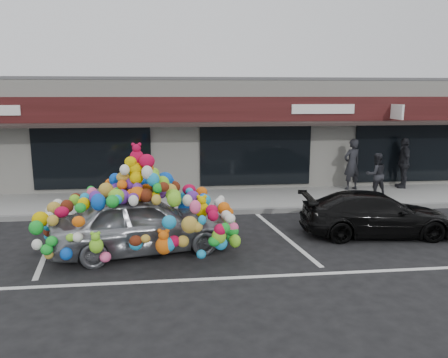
{
  "coord_description": "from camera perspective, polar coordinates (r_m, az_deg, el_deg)",
  "views": [
    {
      "loc": [
        -0.01,
        -10.61,
        3.72
      ],
      "look_at": [
        1.34,
        1.4,
        1.34
      ],
      "focal_mm": 35.0,
      "sensor_mm": 36.0,
      "label": 1
    }
  ],
  "objects": [
    {
      "name": "pedestrian_c",
      "position": [
        18.05,
        22.4,
        1.97
      ],
      "size": [
        1.21,
        0.72,
        1.93
      ],
      "primitive_type": "imported",
      "rotation": [
        0.0,
        0.0,
        4.48
      ],
      "color": "#28252B",
      "rests_on": "sidewalk"
    },
    {
      "name": "sidewalk",
      "position": [
        15.06,
        -6.2,
        -2.96
      ],
      "size": [
        26.0,
        3.0,
        0.15
      ],
      "primitive_type": "cube",
      "color": "#979792",
      "rests_on": "ground"
    },
    {
      "name": "pedestrian_a",
      "position": [
        17.04,
        16.35,
        1.85
      ],
      "size": [
        0.8,
        0.64,
        1.92
      ],
      "primitive_type": "imported",
      "rotation": [
        0.0,
        0.0,
        3.43
      ],
      "color": "black",
      "rests_on": "sidewalk"
    },
    {
      "name": "lane_line",
      "position": [
        9.32,
        6.75,
        -12.45
      ],
      "size": [
        14.0,
        0.12,
        0.01
      ],
      "primitive_type": "cube",
      "color": "silver",
      "rests_on": "ground"
    },
    {
      "name": "toy_car",
      "position": [
        10.52,
        -10.81,
        -4.75
      ],
      "size": [
        3.04,
        4.75,
        2.59
      ],
      "rotation": [
        0.0,
        0.0,
        1.78
      ],
      "color": "#9FA2A9",
      "rests_on": "ground"
    },
    {
      "name": "parking_stripe_mid",
      "position": [
        11.77,
        7.8,
        -7.39
      ],
      "size": [
        0.73,
        4.37,
        0.01
      ],
      "primitive_type": "cube",
      "rotation": [
        0.0,
        0.0,
        0.14
      ],
      "color": "silver",
      "rests_on": "ground"
    },
    {
      "name": "black_sedan",
      "position": [
        12.31,
        19.19,
        -4.32
      ],
      "size": [
        1.92,
        4.07,
        1.15
      ],
      "primitive_type": "imported",
      "rotation": [
        0.0,
        0.0,
        1.49
      ],
      "color": "black",
      "rests_on": "ground"
    },
    {
      "name": "ground",
      "position": [
        11.24,
        -6.06,
        -8.26
      ],
      "size": [
        90.0,
        90.0,
        0.0
      ],
      "primitive_type": "plane",
      "color": "black",
      "rests_on": "ground"
    },
    {
      "name": "shop_building",
      "position": [
        19.12,
        -6.41,
        6.37
      ],
      "size": [
        24.0,
        7.2,
        4.31
      ],
      "color": "silver",
      "rests_on": "ground"
    },
    {
      "name": "kerb",
      "position": [
        13.61,
        -6.16,
        -4.49
      ],
      "size": [
        26.0,
        0.18,
        0.16
      ],
      "primitive_type": "cube",
      "color": "slate",
      "rests_on": "ground"
    },
    {
      "name": "pedestrian_b",
      "position": [
        16.27,
        19.23,
        0.56
      ],
      "size": [
        0.77,
        0.62,
        1.53
      ],
      "primitive_type": "imported",
      "rotation": [
        0.0,
        0.0,
        3.19
      ],
      "color": "black",
      "rests_on": "sidewalk"
    },
    {
      "name": "parking_stripe_left",
      "position": [
        11.87,
        -21.87,
        -7.96
      ],
      "size": [
        0.73,
        4.37,
        0.01
      ],
      "primitive_type": "cube",
      "rotation": [
        0.0,
        0.0,
        0.14
      ],
      "color": "silver",
      "rests_on": "ground"
    }
  ]
}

